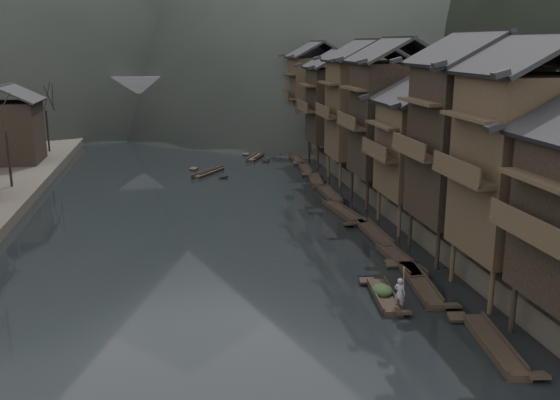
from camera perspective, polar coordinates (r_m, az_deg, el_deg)
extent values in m
plane|color=black|center=(35.15, -5.41, -9.67)|extent=(300.00, 300.00, 0.00)
cube|color=#2D2823|center=(82.18, 17.40, 4.25)|extent=(40.00, 200.00, 1.80)
cylinder|color=black|center=(33.70, 20.54, -9.25)|extent=(0.30, 0.30, 2.90)
cube|color=#32281B|center=(29.79, 22.08, -2.99)|extent=(1.20, 5.70, 0.25)
cylinder|color=#32281B|center=(35.45, 18.77, -7.92)|extent=(0.30, 0.30, 2.90)
cylinder|color=#32281B|center=(39.44, 15.50, -5.41)|extent=(0.30, 0.30, 2.90)
cylinder|color=#32281B|center=(36.80, 22.58, -7.45)|extent=(0.30, 0.30, 2.90)
cylinder|color=#32281B|center=(40.65, 19.03, -5.09)|extent=(0.30, 0.30, 2.90)
cube|color=#32281B|center=(37.27, 22.01, 2.91)|extent=(7.00, 6.00, 9.92)
cube|color=#32281B|center=(35.44, 16.41, 2.02)|extent=(1.20, 5.70, 0.25)
cylinder|color=black|center=(41.32, 14.22, -4.42)|extent=(0.30, 0.30, 2.90)
cylinder|color=black|center=(45.53, 11.82, -2.55)|extent=(0.30, 0.30, 2.90)
cylinder|color=black|center=(42.48, 17.63, -4.15)|extent=(0.30, 0.30, 2.90)
cylinder|color=black|center=(46.59, 14.97, -2.35)|extent=(0.30, 0.30, 2.90)
cube|color=black|center=(43.26, 17.24, 4.91)|extent=(7.00, 6.00, 10.15)
cube|color=#32281B|center=(41.70, 12.26, 4.18)|extent=(1.20, 5.70, 0.25)
cylinder|color=#32281B|center=(47.50, 10.86, -1.80)|extent=(0.30, 0.30, 2.90)
cylinder|color=#32281B|center=(51.85, 9.03, -0.37)|extent=(0.30, 0.30, 2.90)
cylinder|color=#32281B|center=(48.51, 13.91, -1.63)|extent=(0.30, 0.30, 2.90)
cylinder|color=#32281B|center=(52.79, 11.86, -0.24)|extent=(0.30, 0.30, 2.90)
cube|color=#32281B|center=(49.76, 13.52, 4.51)|extent=(7.00, 6.00, 7.08)
cube|color=#32281B|center=(48.40, 9.12, 4.03)|extent=(1.20, 5.70, 0.25)
cylinder|color=black|center=(54.80, 7.97, 0.46)|extent=(0.30, 0.30, 2.90)
cylinder|color=black|center=(59.27, 6.58, 1.55)|extent=(0.30, 0.30, 2.90)
cylinder|color=black|center=(55.68, 10.67, 0.57)|extent=(0.30, 0.30, 2.90)
cylinder|color=black|center=(60.08, 9.11, 1.64)|extent=(0.30, 0.30, 2.90)
cube|color=black|center=(56.93, 10.46, 7.26)|extent=(7.00, 6.00, 9.87)
cube|color=#32281B|center=(55.75, 6.54, 6.75)|extent=(1.20, 5.70, 0.25)
cylinder|color=#32281B|center=(63.22, 5.53, 2.38)|extent=(0.30, 0.30, 2.90)
cylinder|color=#32281B|center=(67.77, 4.48, 3.20)|extent=(0.30, 0.30, 2.90)
cylinder|color=#32281B|center=(63.98, 7.91, 2.45)|extent=(0.30, 0.30, 2.90)
cylinder|color=#32281B|center=(68.48, 6.71, 3.26)|extent=(0.30, 0.30, 2.90)
cube|color=#32281B|center=(65.41, 7.76, 8.19)|extent=(7.00, 6.00, 9.75)
cube|color=#32281B|center=(64.39, 4.31, 7.75)|extent=(1.20, 5.70, 0.25)
cylinder|color=black|center=(72.73, 3.48, 3.98)|extent=(0.30, 0.30, 2.90)
cylinder|color=black|center=(77.34, 2.68, 4.60)|extent=(0.30, 0.30, 2.90)
cylinder|color=black|center=(73.40, 5.58, 4.03)|extent=(0.30, 0.30, 2.90)
cylinder|color=black|center=(77.97, 4.66, 4.65)|extent=(0.30, 0.30, 2.90)
cube|color=black|center=(75.02, 5.46, 8.60)|extent=(7.00, 6.00, 8.68)
cube|color=#32281B|center=(74.13, 2.43, 8.25)|extent=(1.20, 5.70, 0.25)
cylinder|color=#32281B|center=(84.30, 1.63, 5.41)|extent=(0.30, 0.30, 2.90)
cylinder|color=#32281B|center=(88.96, 1.02, 5.88)|extent=(0.30, 0.30, 2.90)
cylinder|color=#32281B|center=(84.88, 3.46, 5.45)|extent=(0.30, 0.30, 2.90)
cylinder|color=#32281B|center=(89.51, 2.76, 5.92)|extent=(0.30, 0.30, 2.90)
cube|color=#32281B|center=(86.58, 3.39, 9.69)|extent=(7.00, 6.00, 9.60)
cube|color=#32281B|center=(85.81, 0.74, 9.35)|extent=(1.20, 5.70, 0.25)
cube|color=black|center=(76.93, -23.52, 5.88)|extent=(6.50, 6.50, 6.80)
cylinder|color=black|center=(63.67, -23.07, 3.73)|extent=(0.24, 0.24, 5.30)
cylinder|color=black|center=(82.91, -20.03, 6.12)|extent=(0.24, 0.24, 5.09)
cube|color=black|center=(32.27, 18.92, -12.42)|extent=(1.94, 6.49, 0.30)
cube|color=black|center=(32.19, 18.94, -12.13)|extent=(1.98, 6.37, 0.10)
cube|color=black|center=(34.46, 15.91, -10.17)|extent=(1.03, 0.91, 0.34)
cube|color=black|center=(30.10, 22.46, -14.48)|extent=(1.03, 0.91, 0.34)
cube|color=black|center=(38.59, 12.62, -7.49)|extent=(1.99, 7.27, 0.30)
cube|color=black|center=(38.53, 12.64, -7.24)|extent=(2.03, 7.13, 0.10)
cube|color=black|center=(41.37, 10.30, -5.67)|extent=(1.04, 0.99, 0.36)
cube|color=black|center=(35.82, 15.36, -9.17)|extent=(1.04, 0.99, 0.36)
cube|color=black|center=(42.18, 10.95, -5.51)|extent=(1.42, 6.32, 0.30)
cube|color=black|center=(42.12, 10.96, -5.28)|extent=(1.47, 6.20, 0.10)
cube|color=black|center=(44.85, 9.81, -4.06)|extent=(0.97, 0.82, 0.33)
cube|color=black|center=(39.46, 12.27, -6.76)|extent=(0.97, 0.82, 0.33)
cube|color=black|center=(47.90, 8.52, -3.00)|extent=(1.10, 6.93, 0.30)
cube|color=black|center=(47.85, 8.52, -2.79)|extent=(1.16, 6.79, 0.10)
cube|color=black|center=(50.90, 7.37, -1.76)|extent=(0.94, 0.85, 0.35)
cube|color=black|center=(44.87, 9.83, -4.06)|extent=(0.94, 0.85, 0.35)
cube|color=black|center=(53.22, 5.81, -1.16)|extent=(1.94, 7.57, 0.30)
cube|color=black|center=(53.17, 5.82, -0.98)|extent=(1.98, 7.43, 0.10)
cube|color=black|center=(56.62, 5.26, -0.06)|extent=(1.03, 1.02, 0.36)
cube|color=black|center=(49.77, 6.45, -2.10)|extent=(1.03, 1.02, 0.36)
cube|color=black|center=(59.76, 4.44, 0.58)|extent=(1.15, 6.89, 0.30)
cube|color=black|center=(59.72, 4.44, 0.75)|extent=(1.21, 6.76, 0.10)
cube|color=black|center=(62.85, 3.69, 1.40)|extent=(0.94, 0.85, 0.35)
cube|color=black|center=(56.63, 5.27, -0.06)|extent=(0.94, 0.85, 0.35)
cube|color=black|center=(65.38, 3.26, 1.79)|extent=(1.88, 6.20, 0.30)
cube|color=black|center=(65.34, 3.26, 1.94)|extent=(1.92, 6.09, 0.10)
cube|color=black|center=(68.04, 2.41, 2.41)|extent=(1.02, 0.87, 0.33)
cube|color=black|center=(62.67, 4.19, 1.36)|extent=(1.02, 0.87, 0.33)
cube|color=black|center=(71.63, 2.29, 2.90)|extent=(1.73, 6.25, 0.30)
cube|color=black|center=(71.60, 2.29, 3.04)|extent=(1.77, 6.13, 0.10)
cube|color=black|center=(74.38, 1.60, 3.43)|extent=(1.01, 0.85, 0.33)
cube|color=black|center=(68.85, 3.05, 2.54)|extent=(1.01, 0.85, 0.33)
cube|color=black|center=(77.38, 1.51, 3.75)|extent=(1.26, 6.81, 0.30)
cube|color=black|center=(77.35, 1.52, 3.88)|extent=(1.31, 6.68, 0.10)
cube|color=black|center=(80.52, 1.12, 4.27)|extent=(0.95, 0.86, 0.35)
cube|color=black|center=(74.20, 1.94, 3.41)|extent=(0.95, 0.86, 0.35)
cube|color=black|center=(83.12, -0.20, 4.49)|extent=(1.39, 6.50, 0.30)
cube|color=black|center=(83.09, -0.20, 4.61)|extent=(1.44, 6.37, 0.10)
cube|color=black|center=(86.09, -0.63, 4.92)|extent=(0.97, 0.84, 0.34)
cube|color=black|center=(80.12, 0.27, 4.22)|extent=(0.97, 0.84, 0.34)
cube|color=black|center=(88.65, 0.15, 5.10)|extent=(2.09, 7.72, 0.30)
cube|color=black|center=(88.62, 0.15, 5.21)|extent=(2.12, 7.58, 0.10)
cube|color=black|center=(92.25, 0.05, 5.55)|extent=(1.05, 1.05, 0.37)
cube|color=black|center=(85.01, 0.25, 4.80)|extent=(1.05, 1.05, 0.37)
cube|color=black|center=(69.59, -6.60, 2.48)|extent=(3.95, 5.28, 0.30)
cube|color=black|center=(69.55, -6.60, 2.62)|extent=(3.93, 5.22, 0.10)
cube|color=black|center=(71.72, -7.90, 2.90)|extent=(1.10, 1.05, 0.32)
cube|color=black|center=(67.43, -5.22, 2.25)|extent=(1.10, 1.05, 0.32)
cube|color=black|center=(78.47, -2.27, 3.89)|extent=(2.94, 4.99, 0.30)
cube|color=black|center=(78.44, -2.27, 4.02)|extent=(2.95, 4.92, 0.10)
cube|color=black|center=(80.49, -3.16, 4.25)|extent=(1.03, 0.92, 0.30)
cube|color=black|center=(76.43, -1.33, 3.73)|extent=(1.03, 0.92, 0.30)
cube|color=black|center=(93.04, -5.66, 5.46)|extent=(2.07, 4.97, 0.30)
cube|color=black|center=(93.01, -5.66, 5.57)|extent=(2.10, 4.89, 0.10)
cube|color=black|center=(95.23, -6.08, 5.74)|extent=(0.97, 0.79, 0.30)
cube|color=black|center=(90.81, -5.22, 5.35)|extent=(0.97, 0.79, 0.30)
cube|color=black|center=(108.44, -9.19, 6.59)|extent=(2.96, 5.73, 0.30)
cube|color=black|center=(108.42, -9.20, 6.69)|extent=(2.97, 5.64, 0.10)
cube|color=black|center=(111.00, -8.71, 6.86)|extent=(1.05, 0.97, 0.32)
cube|color=black|center=(105.86, -9.71, 6.47)|extent=(1.05, 0.97, 0.32)
cube|color=#4C4C4F|center=(104.34, -8.61, 10.22)|extent=(40.00, 6.00, 1.60)
cube|color=#4C4C4F|center=(101.57, -8.60, 10.85)|extent=(40.00, 0.50, 1.00)
cube|color=#4C4C4F|center=(106.96, -8.67, 11.01)|extent=(40.00, 0.50, 1.00)
cube|color=#4C4C4F|center=(105.33, -16.23, 7.67)|extent=(3.20, 6.00, 6.40)
cube|color=#4C4C4F|center=(104.69, -11.01, 7.93)|extent=(3.20, 6.00, 6.40)
cube|color=#4C4C4F|center=(104.88, -6.05, 8.12)|extent=(3.20, 6.00, 6.40)
cube|color=#4C4C4F|center=(105.91, -0.86, 8.25)|extent=(3.20, 6.00, 6.40)
cube|color=black|center=(36.33, 9.47, -8.74)|extent=(1.61, 4.98, 0.30)
cube|color=black|center=(36.26, 9.48, -8.48)|extent=(1.66, 4.89, 0.10)
cube|color=black|center=(38.24, 7.96, -7.26)|extent=(0.97, 0.71, 0.30)
cube|color=black|center=(34.36, 11.19, -9.95)|extent=(0.97, 0.71, 0.30)
ellipsoid|color=black|center=(36.29, 9.35, -7.67)|extent=(1.17, 1.53, 0.70)
imported|color=#5F5F61|center=(34.35, 10.90, -8.05)|extent=(0.76, 0.76, 1.79)
cylinder|color=#8C7A51|center=(33.55, 11.42, -3.97)|extent=(0.86, 1.93, 3.32)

